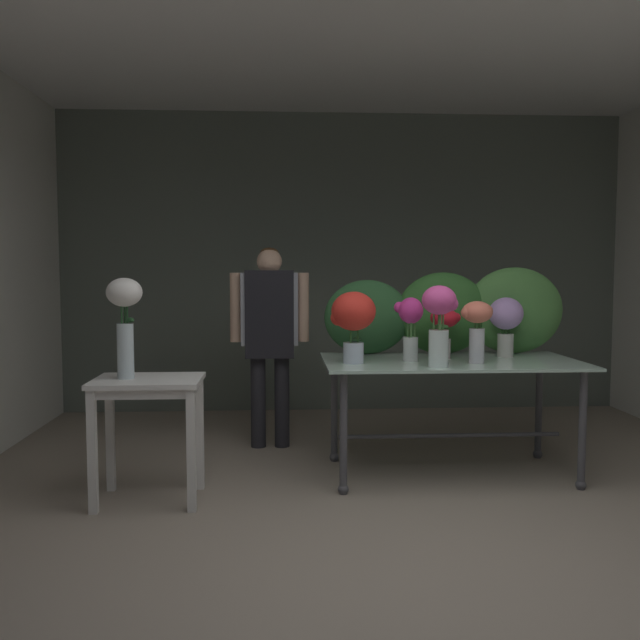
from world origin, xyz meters
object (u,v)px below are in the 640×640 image
(vase_coral_snapdragons, at_px, (477,324))
(vase_crimson_ranunculus, at_px, (444,326))
(display_table_glass, at_px, (450,378))
(side_table_white, at_px, (148,398))
(vase_fuchsia_lilies, at_px, (440,318))
(vase_scarlet_hydrangea, at_px, (353,317))
(vase_magenta_stock, at_px, (410,323))
(florist, at_px, (270,324))
(vase_white_roses_tall, at_px, (125,316))
(vase_lilac_roses, at_px, (506,320))

(vase_coral_snapdragons, bearing_deg, vase_crimson_ranunculus, 127.81)
(display_table_glass, xyz_separation_m, side_table_white, (-1.99, -0.42, -0.04))
(display_table_glass, relative_size, side_table_white, 2.29)
(side_table_white, height_order, vase_fuchsia_lilies, vase_fuchsia_lilies)
(vase_scarlet_hydrangea, relative_size, vase_magenta_stock, 1.10)
(vase_crimson_ranunculus, xyz_separation_m, vase_scarlet_hydrangea, (-0.66, -0.18, 0.07))
(vase_coral_snapdragons, bearing_deg, vase_magenta_stock, 163.95)
(side_table_white, bearing_deg, vase_magenta_stock, 12.77)
(side_table_white, bearing_deg, display_table_glass, 11.98)
(florist, relative_size, vase_crimson_ranunculus, 4.56)
(vase_crimson_ranunculus, relative_size, vase_white_roses_tall, 0.57)
(florist, relative_size, vase_scarlet_hydrangea, 3.35)
(side_table_white, bearing_deg, vase_scarlet_hydrangea, 13.06)
(display_table_glass, xyz_separation_m, vase_lilac_roses, (0.43, 0.14, 0.39))
(display_table_glass, height_order, vase_lilac_roses, vase_lilac_roses)
(florist, xyz_separation_m, vase_fuchsia_lilies, (1.10, -1.13, 0.13))
(vase_lilac_roses, bearing_deg, vase_fuchsia_lilies, -142.20)
(display_table_glass, height_order, vase_scarlet_hydrangea, vase_scarlet_hydrangea)
(side_table_white, xyz_separation_m, florist, (0.73, 1.23, 0.35))
(vase_coral_snapdragons, bearing_deg, vase_lilac_roses, 44.65)
(vase_coral_snapdragons, xyz_separation_m, vase_magenta_stock, (-0.43, 0.12, 0.00))
(vase_crimson_ranunculus, height_order, vase_coral_snapdragons, vase_coral_snapdragons)
(florist, bearing_deg, vase_scarlet_hydrangea, -58.58)
(vase_fuchsia_lilies, bearing_deg, vase_scarlet_hydrangea, 159.35)
(vase_magenta_stock, bearing_deg, vase_crimson_ranunculus, 19.58)
(vase_coral_snapdragons, distance_m, vase_scarlet_hydrangea, 0.83)
(side_table_white, xyz_separation_m, vase_fuchsia_lilies, (1.83, 0.10, 0.48))
(vase_fuchsia_lilies, bearing_deg, side_table_white, -176.89)
(vase_crimson_ranunculus, distance_m, vase_coral_snapdragons, 0.27)
(vase_magenta_stock, height_order, vase_white_roses_tall, vase_white_roses_tall)
(vase_coral_snapdragons, bearing_deg, florist, 145.13)
(florist, relative_size, vase_lilac_roses, 3.76)
(vase_lilac_roses, height_order, vase_white_roses_tall, vase_white_roses_tall)
(vase_fuchsia_lilies, bearing_deg, display_table_glass, 63.94)
(vase_coral_snapdragons, relative_size, vase_fuchsia_lilies, 0.79)
(florist, height_order, vase_scarlet_hydrangea, florist)
(side_table_white, relative_size, vase_white_roses_tall, 1.25)
(vase_scarlet_hydrangea, xyz_separation_m, vase_magenta_stock, (0.40, 0.08, -0.05))
(display_table_glass, bearing_deg, florist, 147.24)
(florist, distance_m, vase_crimson_ranunculus, 1.44)
(vase_magenta_stock, bearing_deg, vase_coral_snapdragons, -16.05)
(display_table_glass, bearing_deg, vase_magenta_stock, -172.71)
(side_table_white, xyz_separation_m, vase_scarlet_hydrangea, (1.30, 0.30, 0.47))
(display_table_glass, distance_m, vase_scarlet_hydrangea, 0.82)
(display_table_glass, relative_size, vase_coral_snapdragons, 4.23)
(vase_lilac_roses, bearing_deg, vase_crimson_ranunculus, -170.12)
(vase_fuchsia_lilies, bearing_deg, vase_magenta_stock, 115.45)
(vase_coral_snapdragons, distance_m, vase_fuchsia_lilies, 0.34)
(vase_fuchsia_lilies, height_order, vase_white_roses_tall, vase_white_roses_tall)
(vase_lilac_roses, xyz_separation_m, vase_scarlet_hydrangea, (-1.13, -0.26, 0.04))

